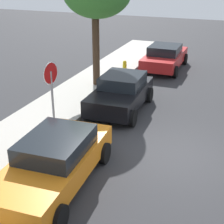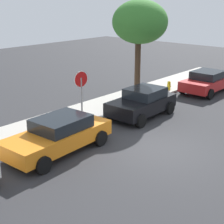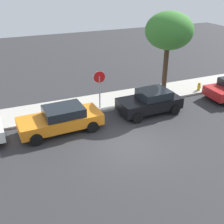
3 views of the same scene
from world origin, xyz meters
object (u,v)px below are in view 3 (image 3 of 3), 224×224
Objects in this scene: stop_sign at (99,84)px; street_tree_near_corner at (169,31)px; fire_hydrant at (199,87)px; parked_car_black at (150,101)px; parked_car_orange at (61,119)px.

street_tree_near_corner reaches higher than stop_sign.
fire_hydrant is (2.72, -0.41, -4.10)m from street_tree_near_corner.
street_tree_near_corner is 4.94m from fire_hydrant.
street_tree_near_corner reaches higher than parked_car_black.
stop_sign is at bearing 179.82° from fire_hydrant.
stop_sign is 3.30m from parked_car_black.
stop_sign is 3.49m from parked_car_orange.
street_tree_near_corner is at bearing 171.51° from fire_hydrant.
stop_sign is 5.68m from street_tree_near_corner.
fire_hydrant is at bearing 17.36° from parked_car_black.
parked_car_black is 5.42× the size of fire_hydrant.
stop_sign is 3.57× the size of fire_hydrant.
parked_car_black is 5.59m from parked_car_orange.
stop_sign is at bearing -175.60° from street_tree_near_corner.
parked_car_orange is 0.79× the size of street_tree_near_corner.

